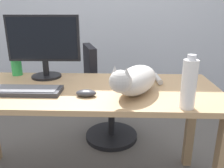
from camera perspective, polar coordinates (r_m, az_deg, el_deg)
The scene contains 8 objects.
desk at distance 1.42m, azimuth -7.51°, elevation -4.74°, with size 1.65×0.65×0.72m.
office_chair at distance 2.07m, azimuth -1.51°, elevation -4.44°, with size 0.50×0.48×0.88m.
monitor at distance 1.60m, azimuth -16.59°, elevation 9.41°, with size 0.48×0.20×0.42m.
keyboard at distance 1.39m, azimuth -21.42°, elevation -1.50°, with size 0.44×0.15×0.03m.
cat at distance 1.26m, azimuth 5.87°, elevation 1.02°, with size 0.33×0.55×0.20m.
computer_mouse at distance 1.25m, azimuth -6.41°, elevation -2.25°, with size 0.11×0.06×0.04m, color #333338.
water_bottle at distance 1.12m, azimuth 18.54°, elevation 0.04°, with size 0.07×0.07×0.26m.
spray_bottle at distance 1.75m, azimuth -22.72°, elevation 5.08°, with size 0.07×0.07×0.21m.
Camera 1 is at (0.23, -1.29, 1.17)m, focal length 36.87 mm.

